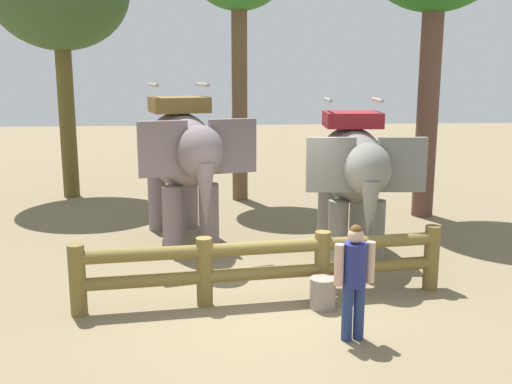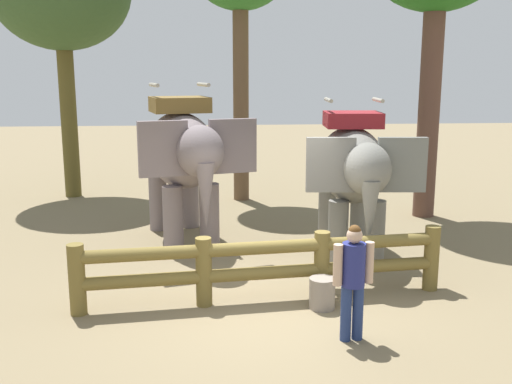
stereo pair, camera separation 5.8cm
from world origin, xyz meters
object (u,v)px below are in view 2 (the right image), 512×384
elephant_near_left (183,155)px  feed_bucket (322,293)px  tourist_woman_in_black (353,274)px  elephant_center (353,169)px  log_fence (264,263)px

elephant_near_left → feed_bucket: (2.15, -3.67, -1.58)m
tourist_woman_in_black → elephant_center: bearing=76.7°
log_fence → elephant_near_left: size_ratio=1.48×
tourist_woman_in_black → feed_bucket: bearing=99.8°
log_fence → tourist_woman_in_black: size_ratio=3.65×
elephant_center → feed_bucket: elephant_center is taller
tourist_woman_in_black → log_fence: bearing=126.0°
elephant_near_left → feed_bucket: size_ratio=8.28×
elephant_near_left → elephant_center: bearing=-20.7°
elephant_near_left → feed_bucket: bearing=-59.6°
log_fence → elephant_center: 3.02m
elephant_near_left → tourist_woman_in_black: bearing=-63.7°
log_fence → feed_bucket: log_fence is taller
elephant_near_left → feed_bucket: elephant_near_left is taller
log_fence → feed_bucket: size_ratio=12.21×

